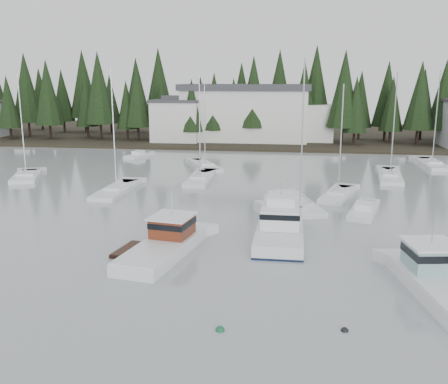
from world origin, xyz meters
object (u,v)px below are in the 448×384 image
Objects in this scene: sailboat_7 at (27,178)px; runabout_1 at (364,212)px; lobster_boat_teal at (439,283)px; sailboat_2 at (338,196)px; sailboat_11 at (390,177)px; harbor_inn at (256,113)px; sailboat_8 at (117,191)px; runabout_3 at (139,156)px; sailboat_12 at (300,205)px; sailboat_1 at (200,180)px; house_west at (177,120)px; lobster_boat_brown at (163,246)px; cabin_cruiser_center at (280,226)px; sailboat_9 at (205,167)px; sailboat_6 at (432,165)px.

sailboat_7 is 1.87× the size of runabout_1.
lobster_boat_teal is 24.62m from sailboat_2.
sailboat_11 reaches higher than sailboat_2.
sailboat_8 is at bearing -104.13° from harbor_inn.
lobster_boat_teal is 1.56× the size of runabout_3.
sailboat_1 is at bearing 30.76° from sailboat_12.
house_west is 0.95× the size of lobster_boat_brown.
cabin_cruiser_center is 45.44m from runabout_3.
harbor_inn is (15.04, 3.34, 1.12)m from house_west.
runabout_1 is at bearing -164.87° from sailboat_9.
lobster_boat_teal is at bearing -177.41° from sailboat_9.
harbor_inn reaches higher than runabout_1.
sailboat_9 is at bearing 15.94° from sailboat_12.
runabout_3 is at bearing 12.31° from sailboat_8.
sailboat_2 is 38.78m from sailboat_7.
lobster_boat_teal reaches higher than runabout_1.
sailboat_8 is (-24.31, -1.15, 0.00)m from sailboat_2.
sailboat_8 is 1.94× the size of runabout_1.
sailboat_12 is (34.41, -9.58, 0.01)m from sailboat_7.
sailboat_11 is at bearing -67.82° from sailboat_8.
sailboat_9 is (-17.43, 16.20, -0.01)m from sailboat_2.
sailboat_7 is 23.89m from sailboat_9.
sailboat_2 is at bearing -25.54° from lobster_boat_brown.
sailboat_1 reaches higher than house_west.
sailboat_12 is (-7.97, 19.61, -0.52)m from lobster_boat_teal.
cabin_cruiser_center is at bearing 175.84° from sailboat_9.
lobster_boat_brown is 0.73× the size of sailboat_11.
sailboat_12 is at bearing 143.50° from sailboat_6.
sailboat_6 reaches higher than runabout_1.
sailboat_2 is 0.91× the size of sailboat_7.
sailboat_7 is (-32.80, 19.26, -0.68)m from cabin_cruiser_center.
harbor_inn is 39.29m from sailboat_1.
sailboat_1 is 1.05× the size of sailboat_9.
sailboat_11 is (35.07, -30.07, -4.59)m from house_west.
sailboat_1 is 9.75m from sailboat_9.
sailboat_8 reaches higher than sailboat_1.
sailboat_9 reaches higher than cabin_cruiser_center.
cabin_cruiser_center reaches higher than lobster_boat_brown.
lobster_boat_brown is 46.83m from runabout_3.
sailboat_7 is at bearing 106.89° from sailboat_6.
sailboat_11 is at bearing -15.84° from sailboat_2.
cabin_cruiser_center is 15.47m from sailboat_2.
harbor_inn is 2.15× the size of sailboat_11.
sailboat_7 is 0.99× the size of sailboat_11.
sailboat_1 is at bearing -95.37° from harbor_inn.
runabout_3 is (-24.17, 38.47, -0.62)m from cabin_cruiser_center.
sailboat_12 reaches higher than sailboat_1.
sailboat_1 is 11.10m from sailboat_8.
sailboat_8 is at bearing -85.52° from house_west.
sailboat_11 is (24.83, -4.38, 0.00)m from sailboat_9.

